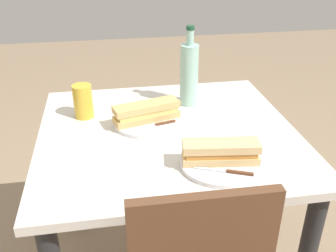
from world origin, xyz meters
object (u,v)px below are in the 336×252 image
object	(u,v)px
dining_table	(168,159)
baguette_sandwich_near	(147,112)
knife_far	(227,171)
baguette_sandwich_far	(221,152)
water_bottle	(189,74)
knife_near	(156,125)
beer_glass	(83,101)
plate_far	(220,163)
plate_near	(147,122)

from	to	relation	value
dining_table	baguette_sandwich_near	bearing A→B (deg)	-45.89
baguette_sandwich_near	dining_table	bearing A→B (deg)	134.11
dining_table	knife_far	world-z (taller)	knife_far
baguette_sandwich_far	knife_far	size ratio (longest dim) A/B	1.43
water_bottle	knife_near	bearing A→B (deg)	50.32
knife_far	beer_glass	bearing A→B (deg)	-48.26
knife_far	water_bottle	bearing A→B (deg)	-89.81
plate_far	plate_near	bearing A→B (deg)	-59.13
plate_near	knife_near	distance (m)	0.06
knife_near	knife_far	world-z (taller)	same
dining_table	baguette_sandwich_far	bearing A→B (deg)	116.18
dining_table	water_bottle	distance (m)	0.36
knife_far	plate_far	bearing A→B (deg)	-86.85
baguette_sandwich_far	water_bottle	bearing A→B (deg)	-90.19
dining_table	baguette_sandwich_near	xyz separation A→B (m)	(0.07, -0.07, 0.17)
dining_table	knife_near	distance (m)	0.15
plate_far	baguette_sandwich_far	world-z (taller)	baguette_sandwich_far
baguette_sandwich_near	beer_glass	size ratio (longest dim) A/B	1.97
dining_table	plate_far	world-z (taller)	plate_far
plate_far	baguette_sandwich_far	bearing A→B (deg)	-90.00
dining_table	baguette_sandwich_far	xyz separation A→B (m)	(-0.12, 0.25, 0.17)
knife_near	beer_glass	bearing A→B (deg)	-30.24
water_bottle	beer_glass	size ratio (longest dim) A/B	2.49
baguette_sandwich_near	beer_glass	world-z (taller)	beer_glass
baguette_sandwich_near	knife_near	world-z (taller)	baguette_sandwich_near
plate_far	beer_glass	size ratio (longest dim) A/B	1.92
plate_far	baguette_sandwich_far	distance (m)	0.04
plate_near	baguette_sandwich_near	distance (m)	0.04
plate_far	knife_far	size ratio (longest dim) A/B	1.48
knife_near	beer_glass	xyz separation A→B (m)	(0.26, -0.15, 0.05)
baguette_sandwich_far	dining_table	bearing A→B (deg)	-63.82
plate_far	knife_far	xyz separation A→B (m)	(-0.00, 0.06, 0.01)
knife_far	plate_near	bearing A→B (deg)	-62.91
beer_glass	water_bottle	bearing A→B (deg)	-173.31
knife_far	water_bottle	xyz separation A→B (m)	(0.00, -0.53, 0.12)
baguette_sandwich_far	knife_far	bearing A→B (deg)	93.15
plate_near	water_bottle	xyz separation A→B (m)	(-0.19, -0.15, 0.13)
baguette_sandwich_far	plate_far	bearing A→B (deg)	90.00
dining_table	baguette_sandwich_far	size ratio (longest dim) A/B	3.84
baguette_sandwich_far	beer_glass	size ratio (longest dim) A/B	1.85
knife_far	dining_table	bearing A→B (deg)	-67.89
plate_near	plate_far	size ratio (longest dim) A/B	1.00
baguette_sandwich_near	knife_far	distance (m)	0.43
plate_near	knife_near	world-z (taller)	knife_near
dining_table	knife_far	bearing A→B (deg)	112.11
knife_near	baguette_sandwich_near	bearing A→B (deg)	-63.38
knife_near	water_bottle	size ratio (longest dim) A/B	0.54
dining_table	plate_near	world-z (taller)	plate_near
plate_near	knife_far	bearing A→B (deg)	117.09
water_bottle	dining_table	bearing A→B (deg)	60.67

